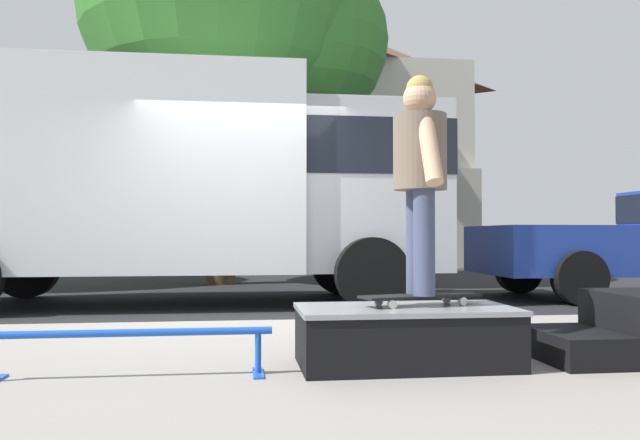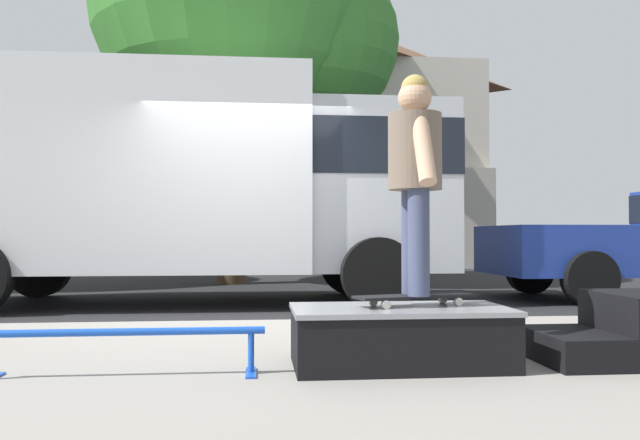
% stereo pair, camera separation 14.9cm
% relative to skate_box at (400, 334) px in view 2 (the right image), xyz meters
% --- Properties ---
extents(ground_plane, '(140.00, 140.00, 0.00)m').
position_rel_skate_box_xyz_m(ground_plane, '(-0.96, 2.76, -0.31)').
color(ground_plane, black).
extents(sidewalk_slab, '(50.00, 5.00, 0.12)m').
position_rel_skate_box_xyz_m(sidewalk_slab, '(-0.96, -0.24, -0.25)').
color(sidewalk_slab, gray).
rests_on(sidewalk_slab, ground).
extents(skate_box, '(1.32, 0.70, 0.36)m').
position_rel_skate_box_xyz_m(skate_box, '(0.00, 0.00, 0.00)').
color(skate_box, black).
rests_on(skate_box, sidewalk_slab).
extents(kicker_ramp, '(0.89, 0.72, 0.43)m').
position_rel_skate_box_xyz_m(kicker_ramp, '(1.41, -0.00, -0.01)').
color(kicker_ramp, black).
rests_on(kicker_ramp, sidewalk_slab).
extents(grind_rail, '(1.60, 0.28, 0.27)m').
position_rel_skate_box_xyz_m(grind_rail, '(-1.63, -0.12, 0.01)').
color(grind_rail, blue).
rests_on(grind_rail, sidewalk_slab).
extents(skateboard, '(0.81, 0.39, 0.07)m').
position_rel_skate_box_xyz_m(skateboard, '(0.11, 0.05, 0.22)').
color(skateboard, black).
rests_on(skateboard, skate_box).
extents(skater_kid, '(0.33, 0.71, 1.38)m').
position_rel_skate_box_xyz_m(skater_kid, '(0.11, 0.05, 1.05)').
color(skater_kid, '#3F4766').
rests_on(skater_kid, skateboard).
extents(box_truck, '(6.91, 2.63, 3.05)m').
position_rel_skate_box_xyz_m(box_truck, '(-1.73, 4.96, 1.39)').
color(box_truck, white).
rests_on(box_truck, ground).
extents(street_tree_neighbour, '(5.90, 5.37, 8.04)m').
position_rel_skate_box_xyz_m(street_tree_neighbour, '(-1.01, 8.51, 4.88)').
color(street_tree_neighbour, brown).
rests_on(street_tree_neighbour, ground).
extents(house_behind, '(9.54, 8.23, 8.40)m').
position_rel_skate_box_xyz_m(house_behind, '(1.28, 17.57, 3.93)').
color(house_behind, beige).
rests_on(house_behind, ground).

